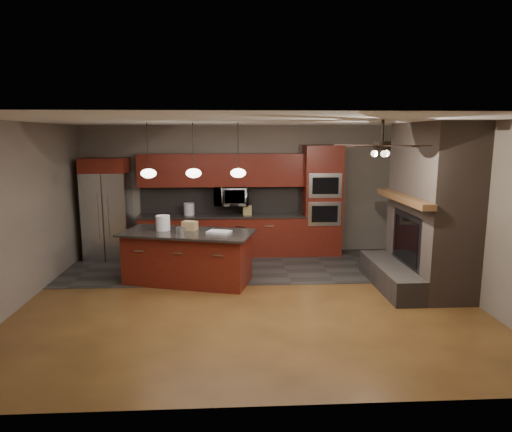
{
  "coord_description": "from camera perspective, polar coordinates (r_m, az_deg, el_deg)",
  "views": [
    {
      "loc": [
        -0.27,
        -7.01,
        2.59
      ],
      "look_at": [
        0.15,
        0.6,
        1.24
      ],
      "focal_mm": 32.0,
      "sensor_mm": 36.0,
      "label": 1
    }
  ],
  "objects": [
    {
      "name": "ground",
      "position": [
        7.48,
        -0.88,
        -10.19
      ],
      "size": [
        7.0,
        7.0,
        0.0
      ],
      "primitive_type": "plane",
      "color": "brown",
      "rests_on": "ground"
    },
    {
      "name": "ceiling",
      "position": [
        7.02,
        -0.94,
        11.78
      ],
      "size": [
        7.0,
        6.0,
        0.02
      ],
      "primitive_type": "cube",
      "color": "white",
      "rests_on": "back_wall"
    },
    {
      "name": "back_wall",
      "position": [
        10.09,
        -1.58,
        3.28
      ],
      "size": [
        7.0,
        0.02,
        2.8
      ],
      "primitive_type": "cube",
      "color": "slate",
      "rests_on": "ground"
    },
    {
      "name": "right_wall",
      "position": [
        8.05,
        24.83,
        0.63
      ],
      "size": [
        0.02,
        6.0,
        2.8
      ],
      "primitive_type": "cube",
      "color": "slate",
      "rests_on": "ground"
    },
    {
      "name": "left_wall",
      "position": [
        7.81,
        -27.51,
        0.16
      ],
      "size": [
        0.02,
        6.0,
        2.8
      ],
      "primitive_type": "cube",
      "color": "slate",
      "rests_on": "ground"
    },
    {
      "name": "slate_tile_patch",
      "position": [
        9.19,
        -1.33,
        -6.28
      ],
      "size": [
        7.0,
        2.4,
        0.01
      ],
      "primitive_type": "cube",
      "color": "#302E2B",
      "rests_on": "ground"
    },
    {
      "name": "fireplace_column",
      "position": [
        8.22,
        20.64,
        0.37
      ],
      "size": [
        1.3,
        2.1,
        2.8
      ],
      "color": "brown",
      "rests_on": "ground"
    },
    {
      "name": "back_cabinetry",
      "position": [
        9.91,
        -4.28,
        0.18
      ],
      "size": [
        3.59,
        0.64,
        2.2
      ],
      "color": "maroon",
      "rests_on": "ground"
    },
    {
      "name": "oven_tower",
      "position": [
        10.0,
        8.26,
        1.92
      ],
      "size": [
        0.8,
        0.63,
        2.38
      ],
      "color": "maroon",
      "rests_on": "ground"
    },
    {
      "name": "microwave",
      "position": [
        9.85,
        -3.14,
        2.52
      ],
      "size": [
        0.73,
        0.41,
        0.5
      ],
      "primitive_type": "imported",
      "color": "silver",
      "rests_on": "back_cabinetry"
    },
    {
      "name": "refrigerator",
      "position": [
        10.1,
        -18.09,
        0.86
      ],
      "size": [
        0.91,
        0.75,
        2.13
      ],
      "color": "silver",
      "rests_on": "ground"
    },
    {
      "name": "kitchen_island",
      "position": [
        8.19,
        -8.51,
        -5.09
      ],
      "size": [
        2.48,
        1.61,
        0.92
      ],
      "rotation": [
        0.0,
        0.0,
        -0.27
      ],
      "color": "maroon",
      "rests_on": "ground"
    },
    {
      "name": "white_bucket",
      "position": [
        8.27,
        -11.55,
        -0.85
      ],
      "size": [
        0.29,
        0.29,
        0.27
      ],
      "primitive_type": "cylinder",
      "rotation": [
        0.0,
        0.0,
        -0.21
      ],
      "color": "white",
      "rests_on": "kitchen_island"
    },
    {
      "name": "paint_can",
      "position": [
        8.0,
        -9.38,
        -1.74
      ],
      "size": [
        0.2,
        0.2,
        0.1
      ],
      "primitive_type": "cylinder",
      "rotation": [
        0.0,
        0.0,
        -0.35
      ],
      "color": "silver",
      "rests_on": "kitchen_island"
    },
    {
      "name": "paint_tray",
      "position": [
        7.91,
        -4.63,
        -2.01
      ],
      "size": [
        0.46,
        0.39,
        0.04
      ],
      "primitive_type": "cube",
      "rotation": [
        0.0,
        0.0,
        -0.38
      ],
      "color": "silver",
      "rests_on": "kitchen_island"
    },
    {
      "name": "cardboard_box",
      "position": [
        8.22,
        -8.27,
        -1.2
      ],
      "size": [
        0.3,
        0.26,
        0.16
      ],
      "primitive_type": "cube",
      "rotation": [
        0.0,
        0.0,
        -0.36
      ],
      "color": "tan",
      "rests_on": "kitchen_island"
    },
    {
      "name": "counter_bucket",
      "position": [
        9.88,
        -8.36,
        0.86
      ],
      "size": [
        0.23,
        0.23,
        0.26
      ],
      "primitive_type": "cylinder",
      "rotation": [
        0.0,
        0.0,
        0.03
      ],
      "color": "silver",
      "rests_on": "back_cabinetry"
    },
    {
      "name": "counter_box",
      "position": [
        9.8,
        -1.09,
        0.73
      ],
      "size": [
        0.18,
        0.14,
        0.2
      ],
      "primitive_type": "cube",
      "rotation": [
        0.0,
        0.0,
        0.0
      ],
      "color": "tan",
      "rests_on": "back_cabinetry"
    },
    {
      "name": "pendant_left",
      "position": [
        7.86,
        -13.29,
        5.23
      ],
      "size": [
        0.26,
        0.26,
        0.92
      ],
      "color": "black",
      "rests_on": "ceiling"
    },
    {
      "name": "pendant_center",
      "position": [
        7.76,
        -7.81,
        5.35
      ],
      "size": [
        0.26,
        0.26,
        0.92
      ],
      "color": "black",
      "rests_on": "ceiling"
    },
    {
      "name": "pendant_right",
      "position": [
        7.74,
        -2.24,
        5.42
      ],
      "size": [
        0.26,
        0.26,
        0.92
      ],
      "color": "black",
      "rests_on": "ceiling"
    },
    {
      "name": "ceiling_fan",
      "position": [
        6.55,
        15.47,
        8.55
      ],
      "size": [
        1.27,
        1.33,
        0.41
      ],
      "color": "black",
      "rests_on": "ceiling"
    }
  ]
}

